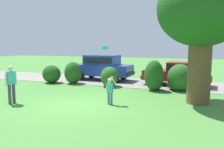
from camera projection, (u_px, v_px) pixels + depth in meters
name	position (u px, v px, depth m)	size (l,w,h in m)	color
ground_plane	(75.00, 105.00, 10.34)	(80.00, 80.00, 0.00)	#478438
driveway_strip	(125.00, 82.00, 16.89)	(28.00, 4.40, 0.02)	gray
oak_tree_large	(203.00, 14.00, 10.31)	(3.97, 3.95, 5.95)	brown
shrub_near_tree	(52.00, 74.00, 16.44)	(1.31, 1.19, 1.26)	#1E511C
shrub_centre_left	(73.00, 73.00, 16.11)	(1.20, 1.16, 1.52)	#1E511C
shrub_centre	(109.00, 77.00, 15.05)	(1.12, 1.29, 1.29)	#286023
shrub_centre_right	(154.00, 77.00, 13.63)	(1.12, 1.21, 1.80)	#1E511C
shrub_far_end	(179.00, 78.00, 13.58)	(1.51, 1.32, 1.58)	#286023
parked_sedan	(178.00, 73.00, 15.35)	(4.49, 2.27, 1.56)	maroon
parked_suv	(102.00, 66.00, 17.70)	(4.74, 2.18, 1.92)	#28429E
child_thrower	(110.00, 89.00, 10.40)	(0.46, 0.26, 1.29)	#4C608C
frisbee	(105.00, 48.00, 10.64)	(0.32, 0.24, 0.26)	#1EB7B2
adult_onlooker	(11.00, 83.00, 10.51)	(0.31, 0.51, 1.74)	#3F3F4C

